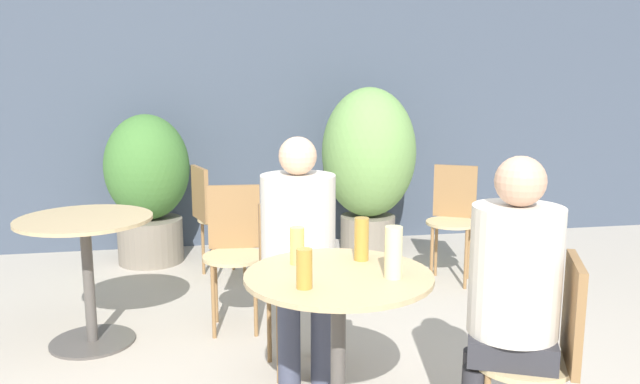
% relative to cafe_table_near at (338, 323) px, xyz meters
% --- Properties ---
extents(storefront_wall, '(10.00, 0.06, 3.00)m').
position_rel_cafe_table_near_xyz_m(storefront_wall, '(-0.11, 3.24, 0.98)').
color(storefront_wall, '#3D4756').
rests_on(storefront_wall, ground_plane).
extents(cafe_table_near, '(0.74, 0.74, 0.72)m').
position_rel_cafe_table_near_xyz_m(cafe_table_near, '(0.00, 0.00, 0.00)').
color(cafe_table_near, '#514C47').
rests_on(cafe_table_near, ground_plane).
extents(cafe_table_far, '(0.72, 0.72, 0.72)m').
position_rel_cafe_table_near_xyz_m(cafe_table_far, '(-1.15, 1.22, -0.00)').
color(cafe_table_far, '#514C47').
rests_on(cafe_table_far, ground_plane).
extents(bistro_chair_0, '(0.41, 0.40, 0.84)m').
position_rel_cafe_table_near_xyz_m(bistro_chair_0, '(0.70, -0.32, -0.01)').
color(bistro_chair_0, tan).
rests_on(bistro_chair_0, ground_plane).
extents(bistro_chair_1, '(0.37, 0.38, 0.84)m').
position_rel_cafe_table_near_xyz_m(bistro_chair_1, '(-0.07, 0.77, -0.01)').
color(bistro_chair_1, tan).
rests_on(bistro_chair_1, ground_plane).
extents(bistro_chair_2, '(0.41, 0.42, 0.84)m').
position_rel_cafe_table_near_xyz_m(bistro_chair_2, '(1.27, 1.93, -0.01)').
color(bistro_chair_2, tan).
rests_on(bistro_chair_2, ground_plane).
extents(bistro_chair_3, '(0.40, 0.39, 0.84)m').
position_rel_cafe_table_near_xyz_m(bistro_chair_3, '(-0.46, 2.27, -0.01)').
color(bistro_chair_3, tan).
rests_on(bistro_chair_3, ground_plane).
extents(bistro_chair_4, '(0.37, 0.37, 0.84)m').
position_rel_cafe_table_near_xyz_m(bistro_chair_4, '(-0.34, 1.35, -0.01)').
color(bistro_chair_4, tan).
rests_on(bistro_chair_4, ground_plane).
extents(seated_person_0, '(0.40, 0.38, 1.20)m').
position_rel_cafe_table_near_xyz_m(seated_person_0, '(0.58, -0.26, 0.19)').
color(seated_person_0, '#2D2D33').
rests_on(seated_person_0, ground_plane).
extents(seated_person_1, '(0.36, 0.38, 1.20)m').
position_rel_cafe_table_near_xyz_m(seated_person_1, '(-0.06, 0.63, 0.18)').
color(seated_person_1, '#42475B').
rests_on(seated_person_1, ground_plane).
extents(beer_glass_0, '(0.07, 0.07, 0.20)m').
position_rel_cafe_table_near_xyz_m(beer_glass_0, '(0.19, -0.09, 0.30)').
color(beer_glass_0, beige).
rests_on(beer_glass_0, cafe_table_near).
extents(beer_glass_1, '(0.06, 0.06, 0.18)m').
position_rel_cafe_table_near_xyz_m(beer_glass_1, '(0.13, 0.16, 0.29)').
color(beer_glass_1, '#B28433').
rests_on(beer_glass_1, cafe_table_near).
extents(beer_glass_2, '(0.06, 0.06, 0.15)m').
position_rel_cafe_table_near_xyz_m(beer_glass_2, '(-0.14, 0.16, 0.28)').
color(beer_glass_2, '#DBC65B').
rests_on(beer_glass_2, cafe_table_near).
extents(beer_glass_3, '(0.06, 0.06, 0.15)m').
position_rel_cafe_table_near_xyz_m(beer_glass_3, '(-0.16, -0.14, 0.27)').
color(beer_glass_3, '#B28433').
rests_on(beer_glass_3, cafe_table_near).
extents(potted_plant_0, '(0.66, 0.66, 1.19)m').
position_rel_cafe_table_near_xyz_m(potted_plant_0, '(-0.96, 2.79, 0.13)').
color(potted_plant_0, slate).
rests_on(potted_plant_0, ground_plane).
extents(potted_plant_1, '(0.78, 0.78, 1.40)m').
position_rel_cafe_table_near_xyz_m(potted_plant_1, '(0.83, 2.70, 0.27)').
color(potted_plant_1, slate).
rests_on(potted_plant_1, ground_plane).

